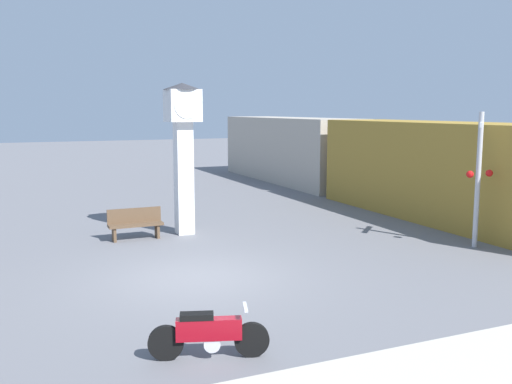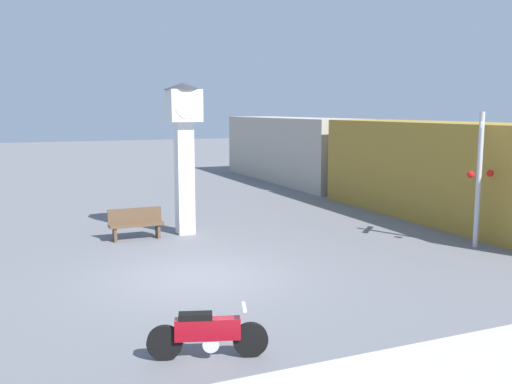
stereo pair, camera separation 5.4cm
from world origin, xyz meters
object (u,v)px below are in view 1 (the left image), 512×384
(clock_tower, at_px, (183,135))
(railroad_crossing_signal, at_px, (479,174))
(bench, at_px, (135,223))
(motorcycle, at_px, (209,334))
(freight_train, at_px, (351,158))

(clock_tower, xyz_separation_m, railroad_crossing_signal, (7.01, -4.93, -1.00))
(bench, bearing_deg, motorcycle, -94.24)
(clock_tower, bearing_deg, motorcycle, -104.03)
(motorcycle, distance_m, railroad_crossing_signal, 10.16)
(freight_train, bearing_deg, railroad_crossing_signal, -101.93)
(railroad_crossing_signal, height_order, bench, railroad_crossing_signal)
(railroad_crossing_signal, xyz_separation_m, bench, (-8.58, 4.75, -1.57))
(clock_tower, xyz_separation_m, freight_train, (9.03, 4.65, -1.37))
(freight_train, bearing_deg, clock_tower, -152.77)
(freight_train, xyz_separation_m, bench, (-10.60, -4.82, -1.21))
(freight_train, bearing_deg, motorcycle, -129.78)
(motorcycle, bearing_deg, bench, 103.82)
(motorcycle, relative_size, freight_train, 0.08)
(railroad_crossing_signal, bearing_deg, motorcycle, -156.90)
(clock_tower, height_order, railroad_crossing_signal, clock_tower)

